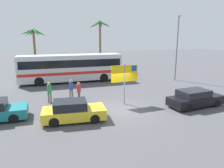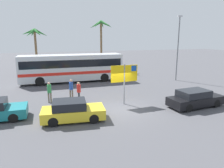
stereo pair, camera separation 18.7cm
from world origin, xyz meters
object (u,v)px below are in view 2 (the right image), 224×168
at_px(ferry_sign, 125,75).
at_px(bus_front_coach, 72,67).
at_px(pedestrian_crossing_lot, 79,90).
at_px(pedestrian_by_bus, 71,88).
at_px(car_yellow, 72,111).
at_px(pedestrian_near_sign, 49,91).
at_px(car_black, 195,99).

bearing_deg(ferry_sign, bus_front_coach, 103.07).
xyz_separation_m(bus_front_coach, pedestrian_crossing_lot, (-0.47, -8.07, -0.81)).
relative_size(bus_front_coach, ferry_sign, 3.63).
bearing_deg(pedestrian_crossing_lot, pedestrian_by_bus, 135.35).
xyz_separation_m(bus_front_coach, car_yellow, (-1.49, -11.87, -1.15)).
distance_m(car_yellow, pedestrian_near_sign, 4.44).
xyz_separation_m(car_black, car_yellow, (-9.23, 0.12, -0.00)).
relative_size(pedestrian_near_sign, pedestrian_crossing_lot, 1.04).
bearing_deg(pedestrian_crossing_lot, ferry_sign, -11.58).
xyz_separation_m(car_black, pedestrian_by_bus, (-8.72, 4.79, 0.39)).
bearing_deg(car_black, pedestrian_by_bus, 145.70).
bearing_deg(bus_front_coach, car_black, -57.18).
bearing_deg(pedestrian_near_sign, pedestrian_crossing_lot, -89.74).
height_order(pedestrian_crossing_lot, pedestrian_by_bus, pedestrian_by_bus).
bearing_deg(car_black, pedestrian_crossing_lot, 148.93).
distance_m(ferry_sign, pedestrian_crossing_lot, 3.98).
bearing_deg(ferry_sign, pedestrian_by_bus, 143.38).
relative_size(bus_front_coach, pedestrian_crossing_lot, 7.02).
relative_size(car_yellow, pedestrian_crossing_lot, 2.46).
height_order(bus_front_coach, ferry_sign, ferry_sign).
distance_m(car_black, pedestrian_crossing_lot, 9.10).
xyz_separation_m(car_yellow, pedestrian_crossing_lot, (1.02, 3.80, 0.34)).
relative_size(bus_front_coach, car_yellow, 2.86).
height_order(car_black, pedestrian_crossing_lot, pedestrian_crossing_lot).
bearing_deg(car_yellow, ferry_sign, 31.50).
distance_m(bus_front_coach, pedestrian_crossing_lot, 8.12).
relative_size(car_black, pedestrian_near_sign, 2.62).
relative_size(pedestrian_near_sign, pedestrian_by_bus, 0.99).
bearing_deg(car_yellow, pedestrian_crossing_lot, 80.46).
height_order(car_yellow, pedestrian_by_bus, pedestrian_by_bus).
bearing_deg(car_yellow, car_black, 4.71).
relative_size(ferry_sign, car_black, 0.71).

